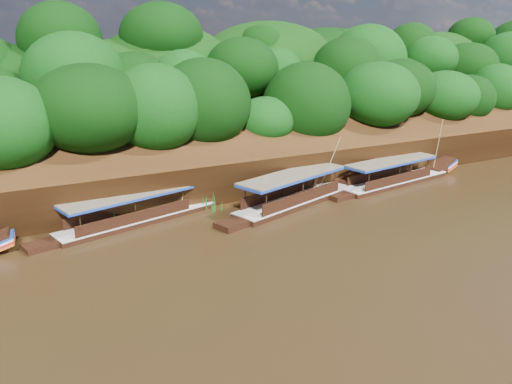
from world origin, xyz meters
TOP-DOWN VIEW (x-y plane):
  - ground at (0.00, 0.00)m, footprint 160.00×160.00m
  - riverbank at (-0.01, 22.73)m, footprint 120.00×30.06m
  - boat_0 at (11.78, 7.76)m, footprint 14.65×3.97m
  - boat_1 at (1.00, 7.38)m, footprint 14.94×6.52m
  - boat_2 at (-11.37, 9.16)m, footprint 14.32×5.23m
  - reeds at (-3.40, 9.55)m, footprint 49.07×2.49m

SIDE VIEW (x-z plane):
  - ground at x=0.00m, z-range 0.00..0.00m
  - boat_2 at x=-11.37m, z-range -1.87..2.89m
  - boat_0 at x=11.78m, z-range -2.47..3.53m
  - boat_1 at x=1.00m, z-range -2.19..3.36m
  - reeds at x=-3.40m, z-range -0.11..1.84m
  - riverbank at x=-0.01m, z-range -7.81..11.59m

